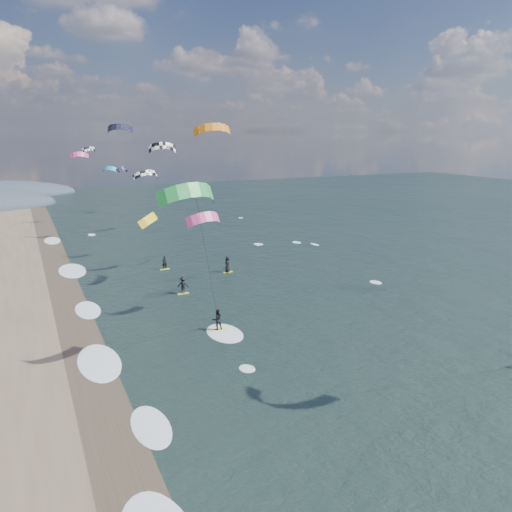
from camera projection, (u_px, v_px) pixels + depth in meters
name	position (u px, v px, depth m)	size (l,w,h in m)	color
ground	(375.00, 439.00, 25.28)	(260.00, 260.00, 0.00)	black
wet_sand_strip	(100.00, 399.00, 29.08)	(3.00, 240.00, 0.00)	#382D23
kitesurfer_near_b	(205.00, 241.00, 32.49)	(7.05, 8.46, 12.92)	yellow
far_kitesurfers	(198.00, 273.00, 51.82)	(7.88, 10.01, 1.82)	yellow
bg_kite_field	(137.00, 161.00, 68.38)	(12.80, 70.25, 10.16)	gray
shoreline_surf	(108.00, 362.00, 33.75)	(2.40, 79.40, 0.11)	white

